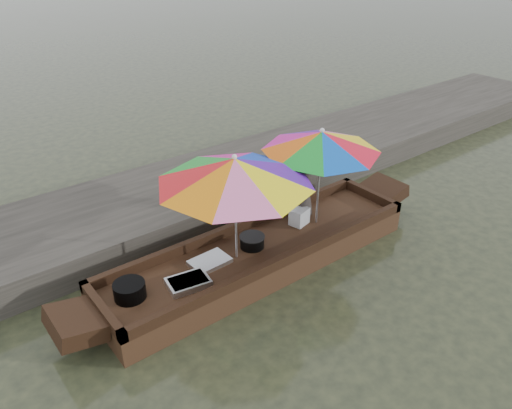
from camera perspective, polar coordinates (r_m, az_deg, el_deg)
water at (r=7.44m, az=0.48°, el=-7.05°), size 80.00×80.00×0.00m
dock at (r=8.88m, az=-8.36°, el=0.93°), size 22.00×2.20×0.50m
boat_hull at (r=7.34m, az=0.48°, el=-5.94°), size 4.87×1.20×0.35m
cooking_pot at (r=6.45m, az=-14.25°, el=-9.50°), size 0.40×0.40×0.21m
tray_crayfish at (r=6.54m, az=-7.75°, el=-8.83°), size 0.59×0.45×0.09m
tray_scallop at (r=6.91m, az=-5.31°, el=-6.52°), size 0.55×0.39×0.06m
charcoal_grill at (r=7.19m, az=-0.45°, el=-4.30°), size 0.35×0.35×0.16m
supply_bag at (r=7.75m, az=4.97°, el=-1.35°), size 0.33×0.28×0.26m
vendor at (r=7.76m, az=5.39°, el=2.16°), size 0.63×0.59×1.08m
umbrella_bow at (r=6.62m, az=-2.35°, el=-0.47°), size 2.27×2.27×1.55m
umbrella_stern at (r=7.51m, az=7.21°, el=3.07°), size 1.84×1.84×1.55m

